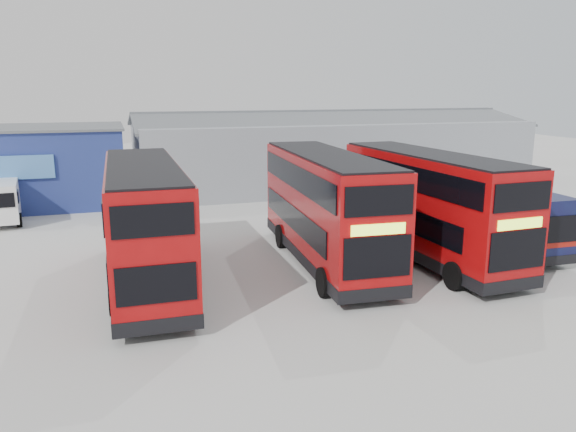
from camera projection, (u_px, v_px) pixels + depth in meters
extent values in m
plane|color=#ACACA7|center=(326.00, 262.00, 24.88)|extent=(120.00, 120.00, 0.00)
cube|color=navy|center=(28.00, 167.00, 36.87)|extent=(12.00, 8.00, 5.00)
cube|color=#555A5E|center=(24.00, 128.00, 36.30)|extent=(12.30, 8.30, 0.15)
cube|color=#4680C8|center=(18.00, 167.00, 32.95)|extent=(3.96, 0.15, 1.40)
cube|color=gray|center=(328.00, 152.00, 45.28)|extent=(30.00, 12.00, 5.00)
cube|color=#555A5E|center=(342.00, 120.00, 42.07)|extent=(30.50, 6.33, 1.29)
cube|color=#555A5E|center=(316.00, 116.00, 47.26)|extent=(30.50, 6.33, 1.29)
cube|color=#9F090B|center=(145.00, 222.00, 21.58)|extent=(2.84, 11.27, 4.33)
cube|color=black|center=(148.00, 270.00, 22.01)|extent=(2.88, 11.31, 0.48)
cube|color=black|center=(183.00, 234.00, 21.68)|extent=(0.19, 9.52, 1.02)
cube|color=black|center=(109.00, 240.00, 20.91)|extent=(0.19, 9.52, 1.02)
cube|color=black|center=(179.00, 186.00, 21.67)|extent=(0.21, 10.59, 1.02)
cube|color=black|center=(106.00, 190.00, 20.90)|extent=(0.21, 10.59, 1.02)
cube|color=black|center=(140.00, 208.00, 26.97)|extent=(2.41, 0.09, 1.44)
cube|color=black|center=(137.00, 168.00, 26.54)|extent=(2.41, 0.09, 1.02)
cube|color=#C3EE32|center=(138.00, 188.00, 26.77)|extent=(1.93, 0.07, 0.37)
cube|color=black|center=(157.00, 284.00, 16.46)|extent=(2.35, 0.09, 1.18)
cube|color=black|center=(153.00, 221.00, 16.03)|extent=(2.35, 0.09, 0.96)
cube|color=black|center=(142.00, 165.00, 21.09)|extent=(2.67, 11.10, 0.11)
cylinder|color=black|center=(171.00, 243.00, 26.02)|extent=(0.36, 1.12, 1.11)
cylinder|color=black|center=(114.00, 247.00, 25.29)|extent=(0.36, 1.12, 1.11)
cylinder|color=black|center=(190.00, 292.00, 19.74)|extent=(0.36, 1.12, 1.11)
cylinder|color=black|center=(114.00, 299.00, 19.01)|extent=(0.36, 1.12, 1.11)
cube|color=#9F090B|center=(326.00, 206.00, 24.27)|extent=(3.43, 11.54, 4.39)
cube|color=black|center=(325.00, 250.00, 24.71)|extent=(3.47, 11.59, 0.49)
cube|color=black|center=(292.00, 217.00, 24.47)|extent=(0.66, 9.64, 1.03)
cube|color=black|center=(352.00, 214.00, 25.13)|extent=(0.66, 9.64, 1.03)
cube|color=black|center=(295.00, 177.00, 23.65)|extent=(0.73, 10.72, 1.03)
cube|color=black|center=(356.00, 174.00, 24.31)|extent=(0.73, 10.72, 1.03)
cube|color=black|center=(377.00, 257.00, 19.01)|extent=(2.44, 0.21, 1.46)
cube|color=black|center=(379.00, 201.00, 18.57)|extent=(2.44, 0.21, 1.03)
cube|color=#C3EE32|center=(378.00, 229.00, 18.78)|extent=(1.95, 0.17, 0.38)
cube|color=black|center=(292.00, 196.00, 29.82)|extent=(2.39, 0.21, 1.19)
cube|color=black|center=(292.00, 159.00, 29.38)|extent=(2.39, 0.21, 0.98)
cube|color=black|center=(326.00, 155.00, 23.78)|extent=(3.25, 11.37, 0.11)
cylinder|color=black|center=(324.00, 282.00, 20.67)|extent=(0.42, 1.15, 1.13)
cylinder|color=black|center=(390.00, 277.00, 21.29)|extent=(0.42, 1.15, 1.13)
cylinder|color=black|center=(281.00, 236.00, 27.13)|extent=(0.42, 1.15, 1.13)
cylinder|color=black|center=(332.00, 233.00, 27.75)|extent=(0.42, 1.15, 1.13)
cube|color=#9F090B|center=(428.00, 203.00, 24.97)|extent=(3.12, 11.35, 4.34)
cube|color=black|center=(426.00, 246.00, 25.40)|extent=(3.16, 11.39, 0.48)
cube|color=black|center=(396.00, 215.00, 25.02)|extent=(0.43, 9.53, 1.02)
cube|color=black|center=(447.00, 210.00, 25.93)|extent=(0.43, 9.53, 1.02)
cube|color=black|center=(403.00, 176.00, 24.22)|extent=(0.47, 10.60, 1.02)
cube|color=black|center=(456.00, 173.00, 25.13)|extent=(0.47, 10.60, 1.02)
cube|color=black|center=(518.00, 250.00, 19.93)|extent=(2.41, 0.15, 1.45)
cube|color=black|center=(523.00, 197.00, 19.50)|extent=(2.41, 0.15, 1.02)
cube|color=#C3EE32|center=(520.00, 224.00, 19.71)|extent=(1.93, 0.12, 0.38)
cube|color=black|center=(368.00, 195.00, 30.28)|extent=(2.36, 0.15, 1.18)
cube|color=black|center=(369.00, 159.00, 29.85)|extent=(2.36, 0.15, 0.96)
cube|color=black|center=(431.00, 154.00, 24.48)|extent=(2.95, 11.18, 0.11)
cylinder|color=black|center=(455.00, 276.00, 21.40)|extent=(0.39, 1.13, 1.11)
cylinder|color=black|center=(509.00, 269.00, 22.26)|extent=(0.39, 1.13, 1.11)
cylinder|color=black|center=(370.00, 234.00, 27.58)|extent=(0.39, 1.13, 1.11)
cylinder|color=black|center=(415.00, 229.00, 28.44)|extent=(0.39, 1.13, 1.11)
cube|color=#0D163B|center=(474.00, 207.00, 28.30)|extent=(2.97, 11.34, 2.71)
cube|color=black|center=(472.00, 229.00, 28.56)|extent=(3.02, 11.38, 0.41)
cube|color=maroon|center=(473.00, 216.00, 28.40)|extent=(3.01, 11.37, 0.26)
cube|color=black|center=(501.00, 198.00, 28.25)|extent=(0.40, 9.41, 0.97)
cube|color=black|center=(455.00, 201.00, 27.57)|extent=(0.40, 9.41, 0.97)
cube|color=black|center=(420.00, 185.00, 33.56)|extent=(2.30, 0.14, 1.33)
cube|color=black|center=(555.00, 230.00, 22.95)|extent=(2.25, 0.13, 1.13)
cylinder|color=black|center=(451.00, 212.00, 32.63)|extent=(0.37, 1.08, 1.06)
cylinder|color=black|center=(413.00, 214.00, 31.98)|extent=(0.37, 1.08, 1.06)
cylinder|color=black|center=(535.00, 244.00, 25.90)|extent=(0.37, 1.08, 1.06)
cylinder|color=black|center=(489.00, 248.00, 25.26)|extent=(0.37, 1.08, 1.06)
cube|color=black|center=(18.00, 196.00, 30.98)|extent=(0.16, 1.00, 0.67)
cylinder|color=black|center=(19.00, 220.00, 31.15)|extent=(0.35, 0.82, 0.80)
cylinder|color=black|center=(21.00, 207.00, 34.52)|extent=(0.35, 0.82, 0.80)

